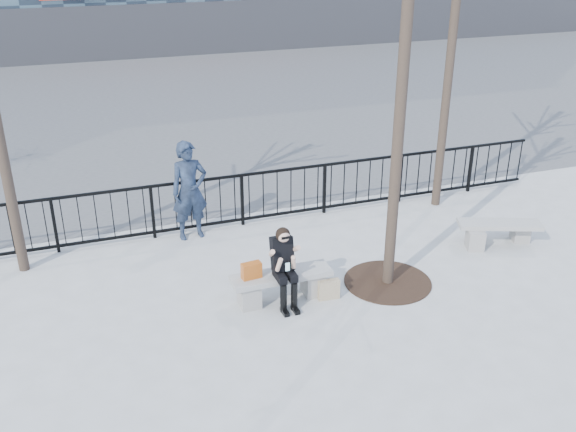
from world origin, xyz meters
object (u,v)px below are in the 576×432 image
object	(u,v)px
bench_second	(499,231)
standing_man	(189,191)
seated_woman	(285,268)
bench_main	(281,283)

from	to	relation	value
bench_second	standing_man	distance (m)	5.97
seated_woman	bench_second	bearing A→B (deg)	8.15
bench_main	bench_second	size ratio (longest dim) A/B	1.06
bench_main	bench_second	distance (m)	4.60
bench_second	standing_man	bearing A→B (deg)	178.20
bench_main	seated_woman	xyz separation A→B (m)	(0.00, -0.16, 0.37)
bench_main	seated_woman	size ratio (longest dim) A/B	1.23
bench_main	bench_second	xyz separation A→B (m)	(4.58, 0.50, -0.02)
standing_man	bench_second	bearing A→B (deg)	-29.54
standing_man	seated_woman	bearing A→B (deg)	-79.93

